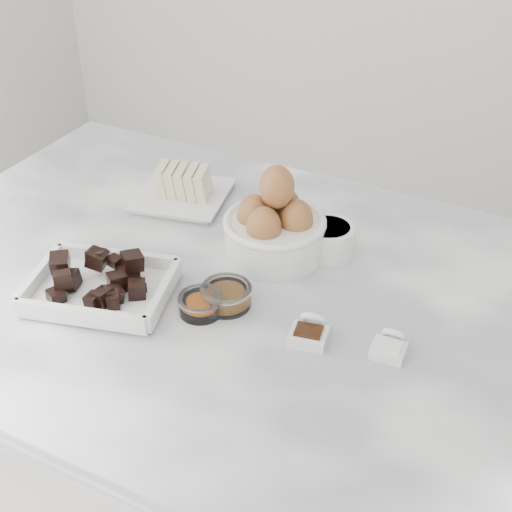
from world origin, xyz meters
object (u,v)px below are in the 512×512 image
(butter_plate, at_px, (180,188))
(zest_bowl, at_px, (201,303))
(sugar_ramekin, at_px, (328,238))
(salt_spoon, at_px, (390,346))
(chocolate_dish, at_px, (100,284))
(vanilla_spoon, at_px, (310,332))
(egg_bowl, at_px, (275,227))
(honey_bowl, at_px, (226,295))

(butter_plate, bearing_deg, zest_bowl, -53.11)
(sugar_ramekin, distance_m, salt_spoon, 0.26)
(chocolate_dish, height_order, vanilla_spoon, chocolate_dish)
(chocolate_dish, xyz_separation_m, vanilla_spoon, (0.33, 0.05, -0.01))
(egg_bowl, height_order, zest_bowl, egg_bowl)
(honey_bowl, height_order, salt_spoon, salt_spoon)
(vanilla_spoon, xyz_separation_m, salt_spoon, (0.11, 0.02, -0.00))
(zest_bowl, xyz_separation_m, vanilla_spoon, (0.17, 0.02, -0.00))
(chocolate_dish, height_order, butter_plate, butter_plate)
(honey_bowl, height_order, vanilla_spoon, vanilla_spoon)
(chocolate_dish, distance_m, vanilla_spoon, 0.33)
(chocolate_dish, bearing_deg, salt_spoon, 9.96)
(chocolate_dish, relative_size, vanilla_spoon, 3.52)
(egg_bowl, bearing_deg, honey_bowl, -91.64)
(egg_bowl, distance_m, zest_bowl, 0.20)
(sugar_ramekin, xyz_separation_m, honey_bowl, (-0.08, -0.20, -0.01))
(salt_spoon, bearing_deg, butter_plate, 154.32)
(vanilla_spoon, height_order, salt_spoon, vanilla_spoon)
(salt_spoon, bearing_deg, chocolate_dish, -170.04)
(chocolate_dish, height_order, honey_bowl, chocolate_dish)
(sugar_ramekin, bearing_deg, salt_spoon, -48.37)
(vanilla_spoon, relative_size, salt_spoon, 1.20)
(butter_plate, bearing_deg, sugar_ramekin, -7.45)
(sugar_ramekin, xyz_separation_m, vanilla_spoon, (0.06, -0.22, -0.01))
(egg_bowl, distance_m, salt_spoon, 0.29)
(honey_bowl, bearing_deg, sugar_ramekin, 67.49)
(egg_bowl, relative_size, vanilla_spoon, 2.42)
(zest_bowl, bearing_deg, honey_bowl, 52.42)
(butter_plate, height_order, honey_bowl, butter_plate)
(butter_plate, xyz_separation_m, zest_bowl, (0.21, -0.28, -0.01))
(butter_plate, distance_m, sugar_ramekin, 0.32)
(butter_plate, xyz_separation_m, sugar_ramekin, (0.32, -0.04, 0.00))
(vanilla_spoon, bearing_deg, chocolate_dish, -170.84)
(chocolate_dish, bearing_deg, sugar_ramekin, 45.35)
(egg_bowl, relative_size, honey_bowl, 2.16)
(honey_bowl, xyz_separation_m, zest_bowl, (-0.03, -0.03, -0.00))
(butter_plate, relative_size, egg_bowl, 1.14)
(butter_plate, relative_size, honey_bowl, 2.46)
(honey_bowl, bearing_deg, chocolate_dish, -159.44)
(chocolate_dish, distance_m, honey_bowl, 0.20)
(honey_bowl, xyz_separation_m, salt_spoon, (0.25, 0.01, -0.01))
(butter_plate, height_order, salt_spoon, butter_plate)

